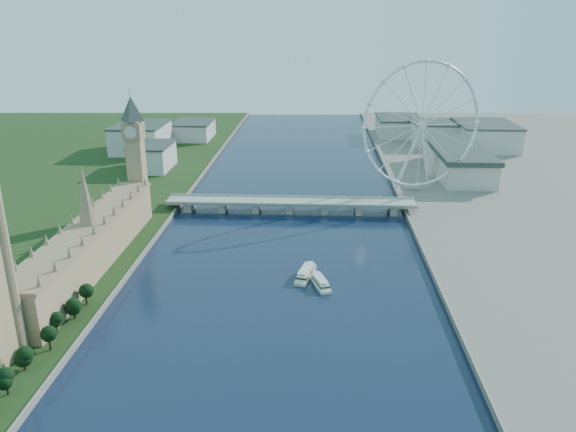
{
  "coord_description": "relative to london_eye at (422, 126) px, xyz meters",
  "views": [
    {
      "loc": [
        22.3,
        -171.46,
        161.71
      ],
      "look_at": [
        2.57,
        210.0,
        27.09
      ],
      "focal_mm": 35.0,
      "sensor_mm": 36.0,
      "label": 1
    }
  ],
  "objects": [
    {
      "name": "parliament_range",
      "position": [
        -247.98,
        -185.08,
        -49.04
      ],
      "size": [
        24.0,
        200.0,
        70.0
      ],
      "color": "tan",
      "rests_on": "ground"
    },
    {
      "name": "big_ben",
      "position": [
        -247.98,
        -77.08,
        -0.95
      ],
      "size": [
        20.02,
        20.02,
        110.0
      ],
      "color": "tan",
      "rests_on": "ground"
    },
    {
      "name": "london_eye",
      "position": [
        0.0,
        0.0,
        0.0
      ],
      "size": [
        113.6,
        39.12,
        124.3
      ],
      "color": "silver",
      "rests_on": "ground"
    },
    {
      "name": "tour_boat_far",
      "position": [
        -93.87,
        -201.68,
        -67.52
      ],
      "size": [
        15.94,
        29.14,
        6.24
      ],
      "primitive_type": null,
      "rotation": [
        0.0,
        0.0,
        0.33
      ],
      "color": "silver",
      "rests_on": "ground"
    },
    {
      "name": "city_skyline",
      "position": [
        -80.75,
        205.0,
        -50.56
      ],
      "size": [
        505.0,
        280.0,
        32.0
      ],
      "color": "beige",
      "rests_on": "ground"
    },
    {
      "name": "tree_row",
      "position": [
        -232.98,
        -313.08,
        -57.94
      ],
      "size": [
        7.71,
        151.71,
        20.86
      ],
      "color": "black",
      "rests_on": "ground"
    },
    {
      "name": "tour_boat_near",
      "position": [
        -103.5,
        -189.54,
        -67.52
      ],
      "size": [
        15.23,
        32.42,
        6.96
      ],
      "primitive_type": null,
      "rotation": [
        0.0,
        0.0,
        -0.24
      ],
      "color": "beige",
      "rests_on": "ground"
    },
    {
      "name": "westminster_bridge",
      "position": [
        -119.98,
        -55.08,
        -60.89
      ],
      "size": [
        220.0,
        22.0,
        9.5
      ],
      "color": "gray",
      "rests_on": "ground"
    },
    {
      "name": "county_hall",
      "position": [
        55.02,
        74.92,
        -67.52
      ],
      "size": [
        54.0,
        144.0,
        35.0
      ],
      "primitive_type": null,
      "color": "beige",
      "rests_on": "ground"
    }
  ]
}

